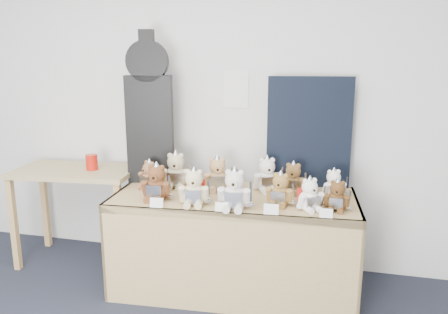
% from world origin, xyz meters
% --- Properties ---
extents(room_shell, '(6.00, 6.00, 6.00)m').
position_xyz_m(room_shell, '(0.69, 2.49, 1.50)').
color(room_shell, white).
rests_on(room_shell, floor).
extents(display_table, '(1.86, 0.87, 0.75)m').
position_xyz_m(display_table, '(0.79, 1.91, 0.59)').
color(display_table, '#98814D').
rests_on(display_table, floor).
extents(side_table, '(1.05, 0.65, 0.84)m').
position_xyz_m(side_table, '(-0.63, 2.12, 0.71)').
color(side_table, '#987C52').
rests_on(side_table, floor).
extents(guitar_case, '(0.39, 0.18, 1.22)m').
position_xyz_m(guitar_case, '(0.04, 2.20, 1.35)').
color(guitar_case, black).
rests_on(guitar_case, display_table).
extents(navy_board, '(0.65, 0.08, 0.87)m').
position_xyz_m(navy_board, '(1.30, 2.35, 1.19)').
color(navy_board, black).
rests_on(navy_board, display_table).
extents(red_cup, '(0.10, 0.10, 0.13)m').
position_xyz_m(red_cup, '(-0.47, 2.13, 0.91)').
color(red_cup, '#B0160B').
rests_on(red_cup, side_table).
extents(teddy_front_far_left, '(0.25, 0.20, 0.30)m').
position_xyz_m(teddy_front_far_left, '(0.26, 1.76, 0.87)').
color(teddy_front_far_left, brown).
rests_on(teddy_front_far_left, display_table).
extents(teddy_front_left, '(0.24, 0.21, 0.29)m').
position_xyz_m(teddy_front_left, '(0.56, 1.72, 0.87)').
color(teddy_front_left, beige).
rests_on(teddy_front_left, display_table).
extents(teddy_front_centre, '(0.26, 0.21, 0.31)m').
position_xyz_m(teddy_front_centre, '(0.85, 1.71, 0.88)').
color(teddy_front_centre, silver).
rests_on(teddy_front_centre, display_table).
extents(teddy_front_right, '(0.22, 0.19, 0.26)m').
position_xyz_m(teddy_front_right, '(1.14, 1.85, 0.86)').
color(teddy_front_right, olive).
rests_on(teddy_front_right, display_table).
extents(teddy_front_far_right, '(0.21, 0.21, 0.25)m').
position_xyz_m(teddy_front_far_right, '(1.35, 1.80, 0.85)').
color(teddy_front_far_right, white).
rests_on(teddy_front_far_right, display_table).
extents(teddy_front_end, '(0.19, 0.16, 0.24)m').
position_xyz_m(teddy_front_end, '(1.53, 1.84, 0.85)').
color(teddy_front_end, brown).
rests_on(teddy_front_end, display_table).
extents(teddy_back_left, '(0.27, 0.23, 0.32)m').
position_xyz_m(teddy_back_left, '(0.29, 2.08, 0.88)').
color(teddy_back_left, '#C1B48C').
rests_on(teddy_back_left, display_table).
extents(teddy_back_centre_left, '(0.25, 0.23, 0.30)m').
position_xyz_m(teddy_back_centre_left, '(0.63, 2.09, 0.87)').
color(teddy_back_centre_left, tan).
rests_on(teddy_back_centre_left, display_table).
extents(teddy_back_centre_right, '(0.25, 0.23, 0.30)m').
position_xyz_m(teddy_back_centre_right, '(1.01, 2.17, 0.87)').
color(teddy_back_centre_right, silver).
rests_on(teddy_back_centre_right, display_table).
extents(teddy_back_right, '(0.22, 0.18, 0.27)m').
position_xyz_m(teddy_back_right, '(1.21, 2.15, 0.86)').
color(teddy_back_right, brown).
rests_on(teddy_back_right, display_table).
extents(teddy_back_end, '(0.20, 0.19, 0.24)m').
position_xyz_m(teddy_back_end, '(1.51, 2.12, 0.85)').
color(teddy_back_end, white).
rests_on(teddy_back_end, display_table).
extents(teddy_back_far_left, '(0.20, 0.20, 0.25)m').
position_xyz_m(teddy_back_far_left, '(0.09, 2.01, 0.86)').
color(teddy_back_far_left, '#895E40').
rests_on(teddy_back_far_left, display_table).
extents(entry_card_a, '(0.10, 0.03, 0.07)m').
position_xyz_m(entry_card_a, '(0.33, 1.59, 0.79)').
color(entry_card_a, silver).
rests_on(entry_card_a, display_table).
extents(entry_card_b, '(0.09, 0.02, 0.06)m').
position_xyz_m(entry_card_b, '(0.78, 1.62, 0.79)').
color(entry_card_b, silver).
rests_on(entry_card_b, display_table).
extents(entry_card_c, '(0.10, 0.03, 0.07)m').
position_xyz_m(entry_card_c, '(1.11, 1.64, 0.79)').
color(entry_card_c, silver).
rests_on(entry_card_c, display_table).
extents(entry_card_d, '(0.09, 0.02, 0.06)m').
position_xyz_m(entry_card_d, '(1.46, 1.66, 0.79)').
color(entry_card_d, silver).
rests_on(entry_card_d, display_table).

